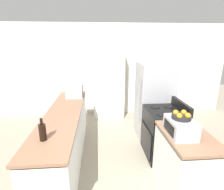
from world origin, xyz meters
TOP-DOWN VIEW (x-y plane):
  - wall_back at (0.00, 3.62)m, footprint 7.00×0.06m
  - counter_left at (-0.90, 1.49)m, footprint 0.60×2.77m
  - counter_right at (0.90, 0.56)m, footprint 0.60×0.92m
  - pantry_cabinet at (0.01, 3.33)m, footprint 0.85×0.50m
  - stove at (0.92, 1.43)m, footprint 0.66×0.76m
  - refrigerator at (0.96, 2.20)m, footprint 0.75×0.71m
  - microwave at (-0.80, 2.48)m, footprint 0.36×0.50m
  - wine_bottle at (-0.97, 0.58)m, footprint 0.09×0.09m
  - toaster_oven at (0.78, 0.56)m, footprint 0.31×0.43m
  - fruit_bowl at (0.78, 0.58)m, footprint 0.25×0.25m

SIDE VIEW (x-z plane):
  - counter_left at x=-0.90m, z-range -0.02..0.88m
  - counter_right at x=0.90m, z-range -0.02..0.88m
  - stove at x=0.92m, z-range -0.07..0.99m
  - refrigerator at x=0.96m, z-range 0.00..1.66m
  - pantry_cabinet at x=0.01m, z-range 0.00..1.99m
  - toaster_oven at x=0.78m, z-range 0.90..1.12m
  - wine_bottle at x=-0.97m, z-range 0.87..1.16m
  - microwave at x=-0.80m, z-range 0.90..1.18m
  - fruit_bowl at x=0.78m, z-range 1.11..1.21m
  - wall_back at x=0.00m, z-range 0.00..2.60m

